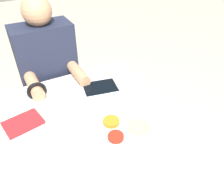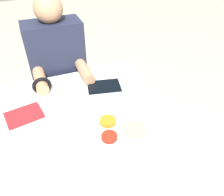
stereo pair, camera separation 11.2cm
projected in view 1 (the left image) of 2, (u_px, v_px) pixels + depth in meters
The scene contains 5 objects.
dining_table at pixel (87, 167), 1.32m from camera, with size 0.95×0.87×0.78m.
thali_tray at pixel (126, 130), 1.02m from camera, with size 0.32×0.32×0.03m.
red_notebook at pixel (23, 123), 1.05m from camera, with size 0.19×0.15×0.02m.
tablet_device at pixel (100, 88), 1.29m from camera, with size 0.24×0.20×0.01m.
person_diner at pixel (53, 92), 1.59m from camera, with size 0.37×0.43×1.24m.
Camera 1 is at (-0.25, -0.76, 1.52)m, focal length 35.00 mm.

